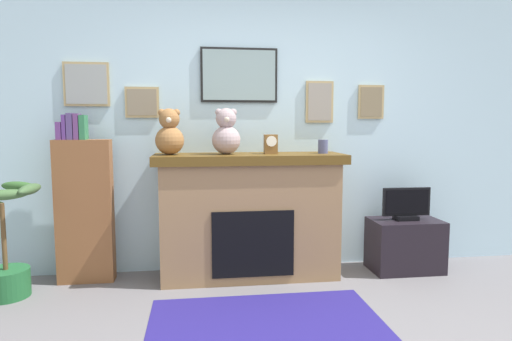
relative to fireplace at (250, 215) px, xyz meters
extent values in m
cube|color=silver|center=(0.20, 0.31, 0.74)|extent=(5.20, 0.12, 2.60)
cube|color=black|center=(-0.06, 0.24, 1.25)|extent=(0.70, 0.02, 0.49)
cube|color=#87A2A3|center=(-0.06, 0.23, 1.25)|extent=(0.66, 0.00, 0.45)
cube|color=tan|center=(-1.40, 0.24, 1.15)|extent=(0.39, 0.02, 0.38)
cube|color=#989E9B|center=(-1.40, 0.23, 1.15)|extent=(0.35, 0.00, 0.34)
cube|color=tan|center=(-0.93, 0.24, 1.00)|extent=(0.30, 0.02, 0.27)
cube|color=gray|center=(-0.93, 0.23, 1.00)|extent=(0.26, 0.00, 0.23)
cube|color=tan|center=(1.20, 0.24, 1.01)|extent=(0.25, 0.02, 0.32)
cube|color=#816F52|center=(1.20, 0.23, 1.01)|extent=(0.21, 0.00, 0.28)
cube|color=tan|center=(0.69, 0.24, 1.01)|extent=(0.26, 0.02, 0.39)
cube|color=gray|center=(0.69, 0.23, 1.01)|extent=(0.22, 0.00, 0.35)
cube|color=#916D4A|center=(0.00, 0.00, -0.05)|extent=(1.54, 0.50, 1.02)
cube|color=#583D15|center=(0.00, 0.00, 0.50)|extent=(1.66, 0.56, 0.08)
cube|color=black|center=(0.00, -0.25, -0.20)|extent=(0.69, 0.02, 0.56)
cube|color=brown|center=(-1.41, 0.05, 0.06)|extent=(0.46, 0.16, 1.23)
cube|color=#5F3477|center=(-1.59, 0.05, 0.75)|extent=(0.04, 0.13, 0.15)
cube|color=#57317C|center=(-1.54, 0.05, 0.78)|extent=(0.03, 0.13, 0.21)
cube|color=#503C72|center=(-1.50, 0.05, 0.78)|extent=(0.05, 0.13, 0.22)
cube|color=#62376F|center=(-1.45, 0.05, 0.78)|extent=(0.04, 0.13, 0.22)
cube|color=#2D7147|center=(-1.40, 0.05, 0.78)|extent=(0.05, 0.13, 0.21)
cylinder|color=#1E592D|center=(-1.96, -0.23, -0.44)|extent=(0.35, 0.35, 0.22)
cylinder|color=brown|center=(-1.96, -0.23, -0.07)|extent=(0.04, 0.04, 0.53)
ellipsoid|color=#3C5B33|center=(-1.74, -0.24, 0.30)|extent=(0.12, 0.36, 0.08)
ellipsoid|color=#325E2A|center=(-1.88, -0.09, 0.30)|extent=(0.36, 0.26, 0.08)
ellipsoid|color=#3C5E32|center=(-1.88, -0.39, 0.28)|extent=(0.37, 0.24, 0.08)
cube|color=black|center=(1.45, -0.05, -0.32)|extent=(0.64, 0.40, 0.48)
cube|color=black|center=(1.45, -0.05, -0.06)|extent=(0.20, 0.14, 0.04)
cube|color=black|center=(1.45, -0.05, 0.09)|extent=(0.45, 0.03, 0.26)
cube|color=black|center=(1.45, -0.06, 0.09)|extent=(0.41, 0.00, 0.22)
cube|color=navy|center=(0.00, -0.93, -0.55)|extent=(1.61, 0.93, 0.01)
cylinder|color=#4C517A|center=(0.66, -0.02, 0.61)|extent=(0.09, 0.09, 0.12)
cube|color=brown|center=(0.19, -0.02, 0.63)|extent=(0.11, 0.08, 0.17)
cylinder|color=white|center=(0.19, -0.06, 0.66)|extent=(0.09, 0.01, 0.09)
sphere|color=#976638|center=(-0.68, -0.02, 0.67)|extent=(0.24, 0.24, 0.24)
sphere|color=#976638|center=(-0.68, -0.02, 0.85)|extent=(0.17, 0.17, 0.17)
sphere|color=#976638|center=(-0.75, -0.02, 0.90)|extent=(0.06, 0.06, 0.06)
sphere|color=#976638|center=(-0.62, -0.02, 0.90)|extent=(0.06, 0.06, 0.06)
sphere|color=beige|center=(-0.68, -0.09, 0.84)|extent=(0.05, 0.05, 0.05)
sphere|color=#A89194|center=(-0.20, -0.02, 0.67)|extent=(0.25, 0.25, 0.25)
sphere|color=#A89194|center=(-0.20, -0.02, 0.85)|extent=(0.18, 0.18, 0.18)
sphere|color=#A89194|center=(-0.27, -0.02, 0.91)|extent=(0.06, 0.06, 0.06)
sphere|color=#A89194|center=(-0.14, -0.02, 0.91)|extent=(0.06, 0.06, 0.06)
sphere|color=beige|center=(-0.20, -0.09, 0.84)|extent=(0.05, 0.05, 0.05)
camera|label=1|loc=(-0.46, -3.81, 0.80)|focal=30.85mm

